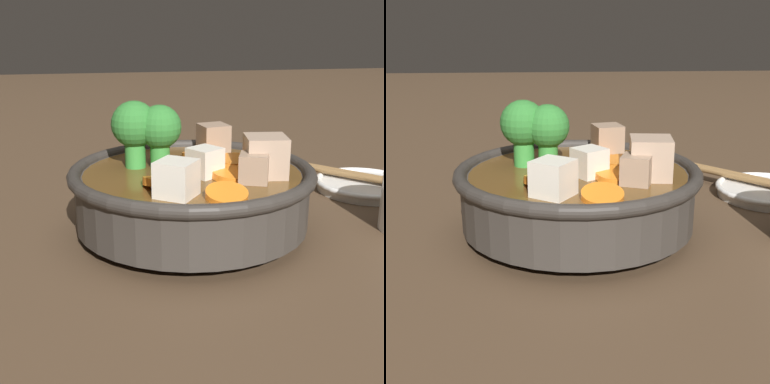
{
  "view_description": "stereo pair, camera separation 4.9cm",
  "coord_description": "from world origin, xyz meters",
  "views": [
    {
      "loc": [
        0.46,
        -0.08,
        0.19
      ],
      "look_at": [
        0.0,
        0.0,
        0.04
      ],
      "focal_mm": 50.0,
      "sensor_mm": 36.0,
      "label": 1
    },
    {
      "loc": [
        0.46,
        -0.03,
        0.19
      ],
      "look_at": [
        0.0,
        0.0,
        0.04
      ],
      "focal_mm": 50.0,
      "sensor_mm": 36.0,
      "label": 2
    }
  ],
  "objects": [
    {
      "name": "stirfry_bowl",
      "position": [
        -0.0,
        -0.0,
        0.04
      ],
      "size": [
        0.22,
        0.22,
        0.12
      ],
      "color": "#38332D",
      "rests_on": "ground_plane"
    },
    {
      "name": "ground_plane",
      "position": [
        0.0,
        0.0,
        0.0
      ],
      "size": [
        3.0,
        3.0,
        0.0
      ],
      "primitive_type": "plane",
      "color": "#4C3826"
    },
    {
      "name": "chopsticks_pair",
      "position": [
        -0.09,
        0.22,
        0.02
      ],
      "size": [
        0.18,
        0.16,
        0.01
      ],
      "color": "olive",
      "rests_on": "side_saucer"
    },
    {
      "name": "side_saucer",
      "position": [
        -0.09,
        0.22,
        0.01
      ],
      "size": [
        0.11,
        0.11,
        0.01
      ],
      "color": "white",
      "rests_on": "ground_plane"
    }
  ]
}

